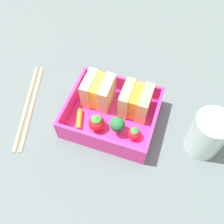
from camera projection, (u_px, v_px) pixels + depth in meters
The scene contains 11 objects.
ground_plane at pixel (112, 122), 51.81cm from camera, with size 120.00×120.00×2.00cm, color #515E5E.
bento_tray at pixel (112, 118), 50.47cm from camera, with size 17.27×14.80×1.20cm, color #E42C89.
bento_rim at pixel (112, 111), 48.37cm from camera, with size 17.27×14.80×3.83cm.
sandwich_left at pixel (98, 91), 49.67cm from camera, with size 5.55×5.85×6.00cm.
sandwich_center_left at pixel (136, 101), 48.29cm from camera, with size 5.55×5.85×6.00cm.
carrot_stick_far_left at pixel (79, 119), 48.94cm from camera, with size 1.11×1.11×4.38cm, color orange.
strawberry_far_left at pixel (97, 123), 47.14cm from camera, with size 3.13×3.13×3.73cm.
broccoli_floret at pixel (117, 125), 45.87cm from camera, with size 2.86×2.86×4.18cm.
strawberry_left at pixel (134, 133), 46.28cm from camera, with size 2.47×2.47×3.07cm.
chopstick_pair at pixel (29, 105), 52.53cm from camera, with size 8.03×21.09×0.70cm.
drinking_glass at pixel (208, 134), 44.18cm from camera, with size 6.45×6.45×8.77cm, color silver.
Camera 1 is at (8.66, -25.26, 43.45)cm, focal length 40.00 mm.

